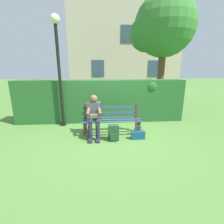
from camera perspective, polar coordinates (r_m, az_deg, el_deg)
ground at (r=4.80m, az=-0.09°, el=-7.93°), size 60.00×60.00×0.00m
park_bench at (r=4.72m, az=-0.16°, el=-2.68°), size 1.72×0.49×0.91m
person_seated at (r=4.49m, az=-6.50°, el=-1.09°), size 0.44×0.73×1.19m
hedge_backdrop at (r=5.87m, az=-3.77°, el=4.27°), size 6.02×0.68×1.57m
tree at (r=8.10m, az=17.28°, el=26.85°), size 2.74×2.61×5.00m
building_facade at (r=14.01m, az=4.22°, el=21.59°), size 8.50×3.05×7.00m
backpack at (r=4.34m, az=0.51°, el=-7.52°), size 0.28×0.24×0.43m
handbag at (r=4.50m, az=9.33°, el=-8.03°), size 0.37×0.13×0.39m
lamp_post at (r=5.48m, az=-18.79°, el=17.86°), size 0.29×0.29×3.46m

